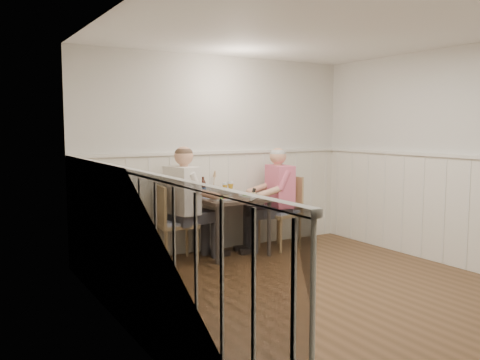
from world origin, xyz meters
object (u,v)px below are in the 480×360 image
Objects in this scene: man_in_pink at (277,206)px; diner_cream at (185,213)px; chair_left at (172,221)px; chair_right at (283,209)px; grass_vase at (213,184)px; dining_table at (232,206)px; beer_bottle at (203,188)px.

man_in_pink is 1.34m from diner_cream.
diner_cream is (0.16, -0.05, 0.09)m from chair_left.
diner_cream is at bearing 179.48° from chair_right.
dining_table is at bearing -70.18° from grass_vase.
chair_left is (-1.61, 0.06, -0.01)m from chair_right.
grass_vase is at bearing 16.89° from beer_bottle.
man_in_pink is 5.28× the size of beer_bottle.
grass_vase reaches higher than beer_bottle.
dining_table is 0.66m from diner_cream.
grass_vase is (-0.79, 0.34, 0.32)m from man_in_pink.
chair_right is 0.68× the size of diner_cream.
dining_table is 0.81m from chair_right.
dining_table is 0.87× the size of chair_right.
beer_bottle is (-0.97, 0.29, 0.28)m from man_in_pink.
chair_left reaches higher than dining_table.
grass_vase is (-0.11, 0.31, 0.26)m from dining_table.
man_in_pink is at bearing -3.61° from chair_left.
beer_bottle is at bearing 166.82° from chair_right.
diner_cream reaches higher than beer_bottle.
diner_cream is 0.51m from beer_bottle.
beer_bottle reaches higher than dining_table.
man_in_pink is 0.92m from grass_vase.
chair_right is at bearing -0.52° from diner_cream.
chair_left is at bearing -159.57° from beer_bottle.
chair_left is at bearing -160.45° from grass_vase.
dining_table is 0.82m from chair_left.
chair_right is at bearing -13.18° from beer_bottle.
dining_table is 2.43× the size of grass_vase.
beer_bottle is at bearing -163.11° from grass_vase.
beer_bottle reaches higher than chair_right.
diner_cream is 5.45× the size of beer_bottle.
dining_table is 0.45m from beer_bottle.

